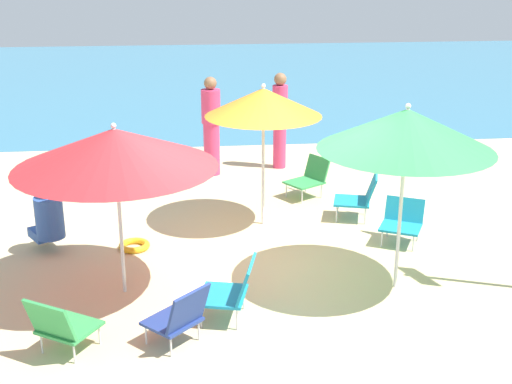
{
  "coord_description": "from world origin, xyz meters",
  "views": [
    {
      "loc": [
        -0.81,
        -7.36,
        3.6
      ],
      "look_at": [
        0.04,
        0.9,
        0.7
      ],
      "focal_mm": 47.97,
      "sensor_mm": 36.0,
      "label": 1
    }
  ],
  "objects_px": {
    "person_b": "(280,119)",
    "person_c": "(211,126)",
    "beach_chair_e": "(180,316)",
    "swim_ring": "(134,245)",
    "beach_chair_b": "(402,220)",
    "umbrella_red": "(115,148)",
    "beach_chair_c": "(233,289)",
    "umbrella_orange": "(263,102)",
    "beach_chair_f": "(360,196)",
    "beach_chair_a": "(309,177)",
    "beach_chair_d": "(61,325)",
    "person_a": "(48,218)",
    "umbrella_green": "(406,130)"
  },
  "relations": [
    {
      "from": "umbrella_red",
      "to": "umbrella_green",
      "type": "bearing_deg",
      "value": -3.75
    },
    {
      "from": "beach_chair_b",
      "to": "person_a",
      "type": "distance_m",
      "value": 4.55
    },
    {
      "from": "person_c",
      "to": "person_b",
      "type": "bearing_deg",
      "value": -49.81
    },
    {
      "from": "umbrella_orange",
      "to": "beach_chair_e",
      "type": "distance_m",
      "value": 3.58
    },
    {
      "from": "umbrella_orange",
      "to": "beach_chair_b",
      "type": "height_order",
      "value": "umbrella_orange"
    },
    {
      "from": "beach_chair_c",
      "to": "person_c",
      "type": "xyz_separation_m",
      "value": [
        -0.01,
        4.99,
        0.5
      ]
    },
    {
      "from": "umbrella_red",
      "to": "person_c",
      "type": "xyz_separation_m",
      "value": [
        1.17,
        4.25,
        -0.82
      ]
    },
    {
      "from": "umbrella_red",
      "to": "beach_chair_c",
      "type": "bearing_deg",
      "value": -32.2
    },
    {
      "from": "umbrella_red",
      "to": "beach_chair_d",
      "type": "distance_m",
      "value": 1.9
    },
    {
      "from": "umbrella_orange",
      "to": "swim_ring",
      "type": "bearing_deg",
      "value": -158.53
    },
    {
      "from": "beach_chair_a",
      "to": "beach_chair_d",
      "type": "xyz_separation_m",
      "value": [
        -3.11,
        -4.2,
        0.0
      ]
    },
    {
      "from": "beach_chair_c",
      "to": "umbrella_red",
      "type": "bearing_deg",
      "value": -18.62
    },
    {
      "from": "umbrella_red",
      "to": "swim_ring",
      "type": "relative_size",
      "value": 5.42
    },
    {
      "from": "umbrella_red",
      "to": "swim_ring",
      "type": "xyz_separation_m",
      "value": [
        0.03,
        1.19,
        -1.63
      ]
    },
    {
      "from": "beach_chair_a",
      "to": "swim_ring",
      "type": "height_order",
      "value": "beach_chair_a"
    },
    {
      "from": "umbrella_red",
      "to": "umbrella_orange",
      "type": "relative_size",
      "value": 1.1
    },
    {
      "from": "umbrella_orange",
      "to": "beach_chair_a",
      "type": "xyz_separation_m",
      "value": [
        0.85,
        1.08,
        -1.42
      ]
    },
    {
      "from": "beach_chair_a",
      "to": "person_b",
      "type": "relative_size",
      "value": 0.45
    },
    {
      "from": "beach_chair_b",
      "to": "beach_chair_f",
      "type": "bearing_deg",
      "value": -130.05
    },
    {
      "from": "umbrella_red",
      "to": "person_b",
      "type": "height_order",
      "value": "umbrella_red"
    },
    {
      "from": "beach_chair_d",
      "to": "swim_ring",
      "type": "height_order",
      "value": "beach_chair_d"
    },
    {
      "from": "umbrella_red",
      "to": "beach_chair_d",
      "type": "height_order",
      "value": "umbrella_red"
    },
    {
      "from": "person_b",
      "to": "person_c",
      "type": "xyz_separation_m",
      "value": [
        -1.21,
        -0.28,
        -0.02
      ]
    },
    {
      "from": "beach_chair_e",
      "to": "swim_ring",
      "type": "height_order",
      "value": "beach_chair_e"
    },
    {
      "from": "beach_chair_a",
      "to": "person_a",
      "type": "xyz_separation_m",
      "value": [
        -3.65,
        -1.76,
        0.14
      ]
    },
    {
      "from": "umbrella_green",
      "to": "person_c",
      "type": "relative_size",
      "value": 1.27
    },
    {
      "from": "beach_chair_b",
      "to": "beach_chair_d",
      "type": "xyz_separation_m",
      "value": [
        -4.01,
        -2.31,
        0.02
      ]
    },
    {
      "from": "beach_chair_e",
      "to": "person_c",
      "type": "relative_size",
      "value": 0.42
    },
    {
      "from": "beach_chair_b",
      "to": "beach_chair_e",
      "type": "xyz_separation_m",
      "value": [
        -2.9,
        -2.28,
        0.03
      ]
    },
    {
      "from": "beach_chair_b",
      "to": "person_b",
      "type": "xyz_separation_m",
      "value": [
        -1.16,
        3.46,
        0.57
      ]
    },
    {
      "from": "person_c",
      "to": "beach_chair_b",
      "type": "bearing_deg",
      "value": -116.17
    },
    {
      "from": "umbrella_orange",
      "to": "person_a",
      "type": "bearing_deg",
      "value": -166.44
    },
    {
      "from": "umbrella_orange",
      "to": "person_b",
      "type": "distance_m",
      "value": 2.85
    },
    {
      "from": "umbrella_orange",
      "to": "person_a",
      "type": "height_order",
      "value": "umbrella_orange"
    },
    {
      "from": "umbrella_green",
      "to": "beach_chair_b",
      "type": "relative_size",
      "value": 3.02
    },
    {
      "from": "person_a",
      "to": "person_b",
      "type": "distance_m",
      "value": 4.77
    },
    {
      "from": "umbrella_green",
      "to": "person_a",
      "type": "relative_size",
      "value": 2.25
    },
    {
      "from": "umbrella_orange",
      "to": "person_a",
      "type": "xyz_separation_m",
      "value": [
        -2.8,
        -0.67,
        -1.28
      ]
    },
    {
      "from": "beach_chair_c",
      "to": "swim_ring",
      "type": "xyz_separation_m",
      "value": [
        -1.15,
        1.93,
        -0.31
      ]
    },
    {
      "from": "person_a",
      "to": "umbrella_green",
      "type": "bearing_deg",
      "value": -141.53
    },
    {
      "from": "beach_chair_a",
      "to": "person_a",
      "type": "height_order",
      "value": "person_a"
    },
    {
      "from": "beach_chair_d",
      "to": "person_a",
      "type": "xyz_separation_m",
      "value": [
        -0.54,
        2.45,
        0.14
      ]
    },
    {
      "from": "beach_chair_c",
      "to": "beach_chair_a",
      "type": "bearing_deg",
      "value": -97.93
    },
    {
      "from": "beach_chair_a",
      "to": "beach_chair_f",
      "type": "distance_m",
      "value": 1.18
    },
    {
      "from": "umbrella_red",
      "to": "person_b",
      "type": "bearing_deg",
      "value": 62.33
    },
    {
      "from": "person_b",
      "to": "umbrella_red",
      "type": "bearing_deg",
      "value": -91.8
    },
    {
      "from": "beach_chair_e",
      "to": "swim_ring",
      "type": "xyz_separation_m",
      "value": [
        -0.6,
        2.4,
        -0.29
      ]
    },
    {
      "from": "beach_chair_b",
      "to": "swim_ring",
      "type": "relative_size",
      "value": 1.75
    },
    {
      "from": "beach_chair_f",
      "to": "person_c",
      "type": "relative_size",
      "value": 0.42
    },
    {
      "from": "beach_chair_b",
      "to": "person_c",
      "type": "xyz_separation_m",
      "value": [
        -2.36,
        3.18,
        0.55
      ]
    }
  ]
}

